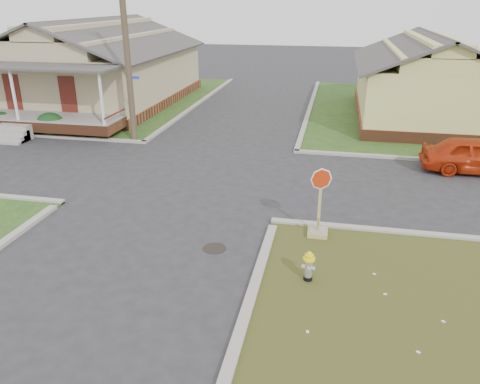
% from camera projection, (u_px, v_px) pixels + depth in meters
% --- Properties ---
extents(ground, '(120.00, 120.00, 0.00)m').
position_uv_depth(ground, '(146.00, 233.00, 13.66)').
color(ground, '#2A2A2D').
rests_on(ground, ground).
extents(verge_far_left, '(19.00, 19.00, 0.05)m').
position_uv_depth(verge_far_left, '(69.00, 97.00, 32.36)').
color(verge_far_left, '#244619').
rests_on(verge_far_left, ground).
extents(curbs, '(80.00, 40.00, 0.12)m').
position_uv_depth(curbs, '(195.00, 174.00, 18.18)').
color(curbs, '#A19E92').
rests_on(curbs, ground).
extents(manhole, '(0.64, 0.64, 0.01)m').
position_uv_depth(manhole, '(215.00, 248.00, 12.79)').
color(manhole, black).
rests_on(manhole, ground).
extents(corner_house, '(10.10, 15.50, 5.30)m').
position_uv_depth(corner_house, '(96.00, 67.00, 29.75)').
color(corner_house, brown).
rests_on(corner_house, ground).
extents(side_house_yellow, '(7.60, 11.60, 4.70)m').
position_uv_depth(side_house_yellow, '(427.00, 79.00, 25.89)').
color(side_house_yellow, brown).
rests_on(side_house_yellow, ground).
extents(utility_pole, '(1.80, 0.28, 9.00)m').
position_uv_depth(utility_pole, '(126.00, 39.00, 20.71)').
color(utility_pole, '#3B3022').
rests_on(utility_pole, ground).
extents(fire_hydrant, '(0.29, 0.29, 0.77)m').
position_uv_depth(fire_hydrant, '(309.00, 264.00, 11.12)').
color(fire_hydrant, black).
rests_on(fire_hydrant, ground).
extents(stop_sign, '(0.58, 0.56, 2.04)m').
position_uv_depth(stop_sign, '(318.00, 221.00, 13.27)').
color(stop_sign, tan).
rests_on(stop_sign, ground).
extents(red_sedan, '(4.09, 1.66, 1.39)m').
position_uv_depth(red_sedan, '(477.00, 155.00, 18.14)').
color(red_sedan, red).
rests_on(red_sedan, ground).
extents(hedge_left, '(1.26, 1.04, 0.97)m').
position_uv_depth(hedge_left, '(1.00, 120.00, 24.18)').
color(hedge_left, '#163D18').
rests_on(hedge_left, verge_far_left).
extents(hedge_right, '(1.44, 1.18, 1.10)m').
position_uv_depth(hedge_right, '(50.00, 124.00, 23.16)').
color(hedge_right, '#163D18').
rests_on(hedge_right, verge_far_left).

